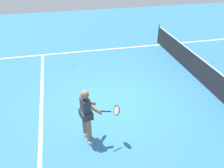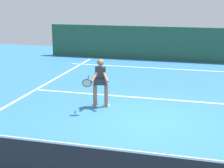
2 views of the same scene
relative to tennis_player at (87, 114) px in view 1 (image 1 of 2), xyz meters
name	(u,v)px [view 1 (image 1 of 2)]	position (x,y,z in m)	size (l,w,h in m)	color
ground_plane	(111,101)	(-1.62, 0.99, -0.85)	(25.52, 25.52, 0.00)	teal
service_line_marking	(41,110)	(-1.62, -1.31, -0.84)	(9.11, 0.10, 0.01)	white
sideline_left_marking	(91,51)	(-6.17, 0.99, -0.84)	(0.10, 17.63, 0.01)	white
court_net	(210,78)	(-1.62, 4.66, -0.39)	(9.79, 0.08, 0.99)	#4C4C51
tennis_player	(87,114)	(0.00, 0.00, 0.00)	(0.69, 1.04, 1.55)	#8C6647
tennis_ball_near	(73,65)	(-4.70, 0.00, -0.81)	(0.07, 0.07, 0.07)	#D1E533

